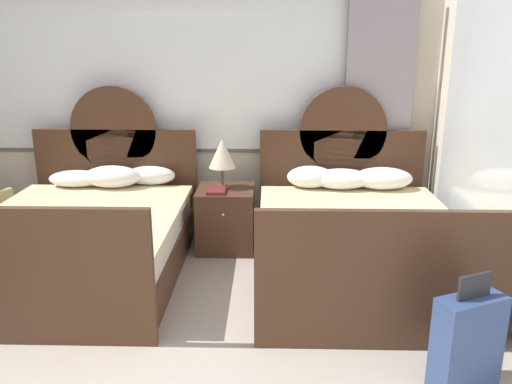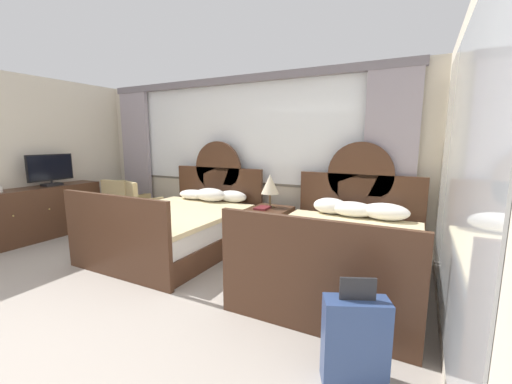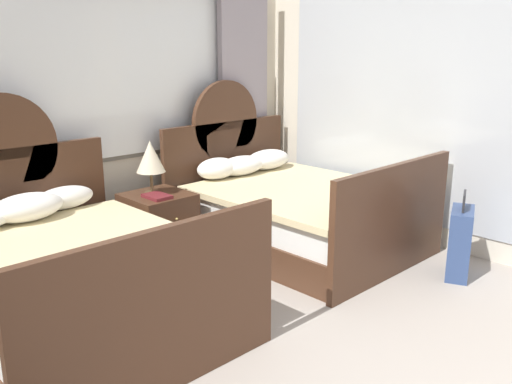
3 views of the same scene
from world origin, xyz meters
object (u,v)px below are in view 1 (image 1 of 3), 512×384
Objects in this scene: nightstand_between_beds at (226,218)px; book_on_nightstand at (216,190)px; bed_near_mirror at (354,239)px; table_lamp_on_nightstand at (222,154)px; bed_near_window at (88,237)px; suitcase_on_floor at (467,342)px.

nightstand_between_beds is 2.43× the size of book_on_nightstand.
bed_near_mirror is 8.60× the size of book_on_nightstand.
table_lamp_on_nightstand reaches higher than book_on_nightstand.
nightstand_between_beds is (-1.20, 0.64, -0.04)m from bed_near_mirror.
nightstand_between_beds is at bearing -50.77° from table_lamp_on_nightstand.
bed_near_window reaches higher than book_on_nightstand.
suitcase_on_floor is at bearing -53.26° from nightstand_between_beds.
bed_near_window is 4.47× the size of table_lamp_on_nightstand.
bed_near_window is at bearing -154.68° from book_on_nightstand.
suitcase_on_floor is (1.72, -2.08, -0.34)m from book_on_nightstand.
nightstand_between_beds is at bearing 55.38° from book_on_nightstand.
bed_near_window is at bearing -179.87° from bed_near_mirror.
bed_near_mirror is 1.36m from nightstand_between_beds.
nightstand_between_beds is 0.83× the size of suitcase_on_floor.
bed_near_mirror is 1.41m from book_on_nightstand.
bed_near_window reaches higher than table_lamp_on_nightstand.
bed_near_window is at bearing -149.81° from table_lamp_on_nightstand.
book_on_nightstand is (-1.28, 0.53, 0.29)m from bed_near_mirror.
book_on_nightstand is (-0.05, -0.15, -0.33)m from table_lamp_on_nightstand.
bed_near_mirror is 3.54× the size of nightstand_between_beds.
bed_near_mirror reaches higher than nightstand_between_beds.
suitcase_on_floor is at bearing -28.66° from bed_near_window.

